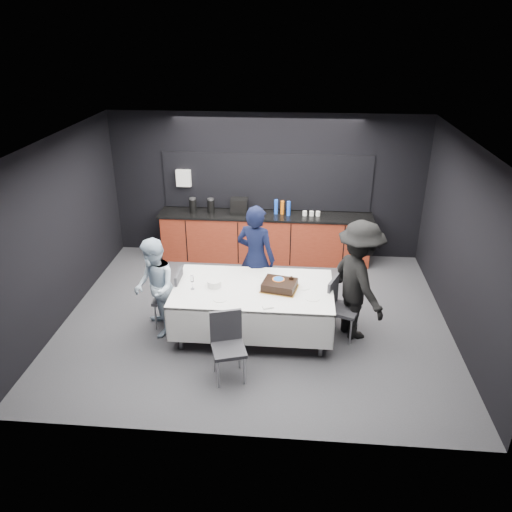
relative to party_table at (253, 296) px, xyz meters
The scene contains 18 objects.
ground 0.76m from the party_table, 90.00° to the left, with size 6.00×6.00×0.00m, color #404145.
room_shell 1.28m from the party_table, 90.00° to the left, with size 6.04×5.04×2.82m.
kitchenette 2.62m from the party_table, 90.35° to the left, with size 4.10×0.64×2.05m.
party_table is the anchor object (origin of this frame).
cake_assembly 0.44m from the party_table, ahead, with size 0.58×0.51×0.16m.
plate_stack 0.60m from the party_table, behind, with size 0.21×0.21×0.10m, color white.
loose_plate_near 0.59m from the party_table, 138.31° to the right, with size 0.20×0.20×0.01m, color white.
loose_plate_right_a 0.76m from the party_table, ahead, with size 0.20×0.20×0.01m, color white.
loose_plate_right_b 0.90m from the party_table, 15.64° to the right, with size 0.21×0.21×0.01m, color white.
loose_plate_far 0.41m from the party_table, 75.43° to the left, with size 0.19×0.19×0.01m, color white.
fork_pile 0.62m from the party_table, 65.36° to the right, with size 0.14×0.09×0.02m, color white.
champagne_flute 0.93m from the party_table, behind, with size 0.06×0.06×0.22m.
chair_left 1.25m from the party_table, behind, with size 0.42×0.42×0.92m.
chair_right 1.27m from the party_table, ahead, with size 0.55×0.55×0.92m.
chair_near 1.05m from the party_table, 103.51° to the right, with size 0.53×0.53×0.92m.
person_center 0.81m from the party_table, 91.96° to the left, with size 0.65×0.42×1.77m, color black.
person_left 1.45m from the party_table, behind, with size 0.73×0.57×1.51m, color #A8BED3.
person_right 1.55m from the party_table, ahead, with size 1.17×0.67×1.82m, color black.
Camera 1 is at (0.59, -6.74, 4.31)m, focal length 35.00 mm.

